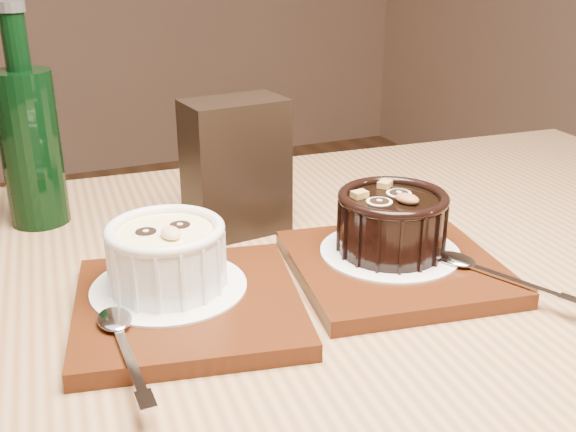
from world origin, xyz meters
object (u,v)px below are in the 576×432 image
object	(u,v)px
ramekin_dark	(392,219)
tray_right	(395,267)
table	(295,394)
ramekin_white	(167,253)
tray_left	(188,306)
condiment_stand	(236,167)
green_bottle	(30,142)

from	to	relation	value
ramekin_dark	tray_right	bearing A→B (deg)	-126.77
table	ramekin_white	bearing A→B (deg)	154.06
tray_left	condiment_stand	world-z (taller)	condiment_stand
green_bottle	tray_right	bearing A→B (deg)	-42.94
ramekin_white	tray_right	distance (m)	0.21
tray_left	green_bottle	size ratio (longest dim) A/B	0.78
tray_right	table	bearing A→B (deg)	-171.60
table	ramekin_dark	xyz separation A→B (m)	(0.11, 0.03, 0.14)
tray_right	condiment_stand	bearing A→B (deg)	122.03
ramekin_white	table	bearing A→B (deg)	-31.05
table	tray_left	distance (m)	0.13
condiment_stand	table	bearing A→B (deg)	-93.33
tray_left	ramekin_dark	xyz separation A→B (m)	(0.20, 0.01, 0.04)
tray_right	ramekin_white	bearing A→B (deg)	171.36
tray_right	green_bottle	xyz separation A→B (m)	(-0.28, 0.26, 0.08)
ramekin_dark	green_bottle	xyz separation A→B (m)	(-0.29, 0.25, 0.04)
tray_left	ramekin_white	size ratio (longest dim) A/B	1.84
table	tray_left	xyz separation A→B (m)	(-0.09, 0.02, 0.10)
table	condiment_stand	xyz separation A→B (m)	(0.01, 0.17, 0.16)
tray_left	condiment_stand	xyz separation A→B (m)	(0.10, 0.15, 0.06)
table	tray_left	world-z (taller)	tray_left
condiment_stand	green_bottle	bearing A→B (deg)	149.59
table	tray_right	size ratio (longest dim) A/B	6.97
table	ramekin_dark	size ratio (longest dim) A/B	12.41
ramekin_white	tray_right	world-z (taller)	ramekin_white
tray_right	ramekin_dark	xyz separation A→B (m)	(0.00, 0.02, 0.04)
ramekin_white	condiment_stand	xyz separation A→B (m)	(0.11, 0.12, 0.02)
ramekin_dark	table	bearing A→B (deg)	173.51
table	tray_left	size ratio (longest dim) A/B	6.97
tray_right	green_bottle	world-z (taller)	green_bottle
table	green_bottle	distance (m)	0.38
ramekin_dark	condiment_stand	size ratio (longest dim) A/B	0.72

